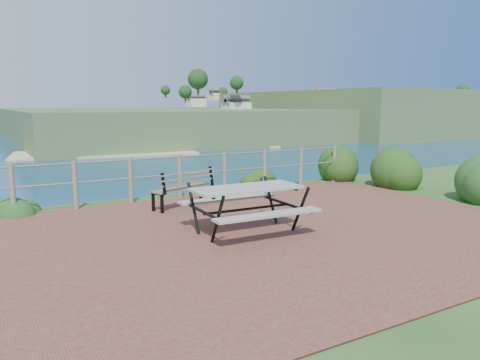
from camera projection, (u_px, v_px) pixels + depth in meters
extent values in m
cube|color=brown|center=(259.00, 233.00, 7.86)|extent=(10.00, 7.00, 0.12)
cylinder|color=#6B5B4C|center=(13.00, 190.00, 8.92)|extent=(0.10, 0.10, 1.00)
cylinder|color=#6B5B4C|center=(75.00, 185.00, 9.50)|extent=(0.10, 0.10, 1.00)
cylinder|color=#6B5B4C|center=(131.00, 181.00, 10.07)|extent=(0.10, 0.10, 1.00)
cylinder|color=#6B5B4C|center=(180.00, 176.00, 10.64)|extent=(0.10, 0.10, 1.00)
cylinder|color=#6B5B4C|center=(224.00, 173.00, 11.21)|extent=(0.10, 0.10, 1.00)
cylinder|color=#6B5B4C|center=(265.00, 169.00, 11.78)|extent=(0.10, 0.10, 1.00)
cylinder|color=#6B5B4C|center=(301.00, 166.00, 12.35)|extent=(0.10, 0.10, 1.00)
cylinder|color=#6B5B4C|center=(334.00, 164.00, 12.92)|extent=(0.10, 0.10, 1.00)
cylinder|color=slate|center=(180.00, 157.00, 10.57)|extent=(9.40, 0.04, 0.04)
cylinder|color=slate|center=(180.00, 174.00, 10.63)|extent=(9.40, 0.04, 0.04)
cube|color=#3B592C|center=(268.00, 119.00, 257.49)|extent=(260.00, 180.00, 12.00)
cube|color=#3B592C|center=(402.00, 112.00, 252.54)|extent=(160.00, 120.00, 20.00)
cube|color=beige|center=(368.00, 141.00, 180.95)|extent=(209.53, 114.73, 0.50)
cube|color=gray|center=(247.00, 188.00, 7.75)|extent=(1.85, 0.82, 0.04)
cube|color=gray|center=(247.00, 206.00, 7.80)|extent=(1.83, 0.33, 0.04)
cube|color=gray|center=(247.00, 206.00, 7.80)|extent=(1.83, 0.33, 0.04)
cylinder|color=black|center=(247.00, 209.00, 7.81)|extent=(1.57, 0.10, 0.04)
cube|color=brown|center=(182.00, 188.00, 9.75)|extent=(1.48, 0.81, 0.03)
cube|color=brown|center=(182.00, 176.00, 9.71)|extent=(1.40, 0.57, 0.33)
cube|color=black|center=(182.00, 197.00, 9.78)|extent=(0.06, 0.07, 0.40)
cube|color=black|center=(182.00, 197.00, 9.78)|extent=(0.06, 0.07, 0.40)
cube|color=black|center=(182.00, 197.00, 9.78)|extent=(0.06, 0.07, 0.40)
cube|color=black|center=(182.00, 197.00, 9.78)|extent=(0.06, 0.07, 0.40)
ellipsoid|color=#193C12|center=(400.00, 187.00, 12.29)|extent=(1.23, 1.23, 1.75)
ellipsoid|color=#193C12|center=(345.00, 181.00, 13.28)|extent=(1.18, 1.18, 1.69)
ellipsoid|color=#1C471A|center=(25.00, 213.00, 9.32)|extent=(0.79, 0.79, 0.54)
ellipsoid|color=#193C12|center=(256.00, 184.00, 12.77)|extent=(0.83, 0.83, 0.59)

